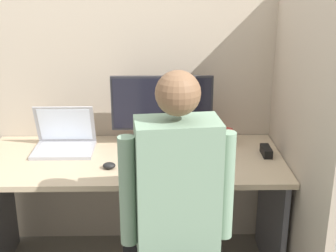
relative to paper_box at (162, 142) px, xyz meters
name	(u,v)px	position (x,y,z in m)	size (l,w,h in m)	color
cubicle_panel_back	(136,120)	(-0.17, 0.20, 0.07)	(2.20, 0.05, 1.66)	tan
cubicle_panel_right	(291,146)	(0.71, -0.25, 0.07)	(0.04, 1.36, 1.66)	tan
desk	(134,184)	(-0.17, -0.18, -0.20)	(1.70, 0.71, 0.74)	tan
paper_box	(162,142)	(0.00, 0.00, 0.00)	(0.28, 0.24, 0.05)	red
monitor	(162,105)	(0.00, 0.00, 0.23)	(0.59, 0.17, 0.37)	#232328
laptop	(64,142)	(-0.57, -0.06, 0.02)	(0.35, 0.26, 0.26)	#99999E
mouse	(109,166)	(-0.29, -0.33, -0.01)	(0.07, 0.06, 0.03)	black
stapler	(266,151)	(0.59, -0.16, 0.00)	(0.05, 0.13, 0.05)	black
carrot_toy	(165,167)	(0.01, -0.37, 0.00)	(0.05, 0.15, 0.05)	orange
office_chair	(178,248)	(0.07, -0.78, -0.22)	(0.53, 0.57, 1.05)	black
person	(176,213)	(0.05, -0.93, 0.04)	(0.48, 0.42, 1.39)	black
coffee_mug	(225,137)	(0.38, 0.01, 0.02)	(0.09, 0.09, 0.10)	#A3332D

